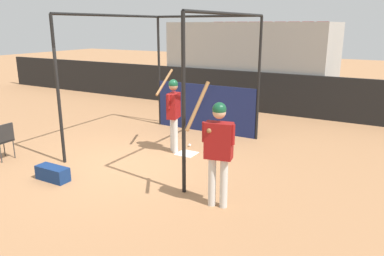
# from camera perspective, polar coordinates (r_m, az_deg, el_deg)

# --- Properties ---
(ground_plane) EXTENTS (60.00, 60.00, 0.00)m
(ground_plane) POSITION_cam_1_polar(r_m,az_deg,el_deg) (8.43, -10.61, -5.37)
(ground_plane) COLOR #A8754C
(outfield_wall) EXTENTS (24.00, 0.12, 1.40)m
(outfield_wall) POSITION_cam_1_polar(r_m,az_deg,el_deg) (13.52, 6.72, 5.75)
(outfield_wall) COLOR black
(outfield_wall) RESTS_ON ground
(bleacher_section) EXTENTS (5.95, 3.20, 3.08)m
(bleacher_section) POSITION_cam_1_polar(r_m,az_deg,el_deg) (14.94, 9.36, 9.81)
(bleacher_section) COLOR #9E9E99
(bleacher_section) RESTS_ON ground
(batting_cage) EXTENTS (3.17, 3.85, 3.21)m
(batting_cage) POSITION_cam_1_polar(r_m,az_deg,el_deg) (9.81, -0.07, 6.27)
(batting_cage) COLOR black
(batting_cage) RESTS_ON ground
(home_plate) EXTENTS (0.44, 0.44, 0.02)m
(home_plate) POSITION_cam_1_polar(r_m,az_deg,el_deg) (8.89, -0.82, -3.92)
(home_plate) COLOR white
(home_plate) RESTS_ON ground
(player_batter) EXTENTS (0.56, 0.81, 1.92)m
(player_batter) POSITION_cam_1_polar(r_m,az_deg,el_deg) (8.79, -2.86, 2.94)
(player_batter) COLOR silver
(player_batter) RESTS_ON ground
(player_waiting) EXTENTS (0.73, 0.55, 2.08)m
(player_waiting) POSITION_cam_1_polar(r_m,az_deg,el_deg) (6.07, 3.98, -2.57)
(player_waiting) COLOR silver
(player_waiting) RESTS_ON ground
(folding_chair) EXTENTS (0.42, 0.42, 0.84)m
(folding_chair) POSITION_cam_1_polar(r_m,az_deg,el_deg) (9.37, -26.83, -1.36)
(folding_chair) COLOR black
(folding_chair) RESTS_ON ground
(equipment_bag) EXTENTS (0.70, 0.28, 0.28)m
(equipment_bag) POSITION_cam_1_polar(r_m,az_deg,el_deg) (7.89, -20.46, -6.50)
(equipment_bag) COLOR navy
(equipment_bag) RESTS_ON ground
(baseball) EXTENTS (0.07, 0.07, 0.07)m
(baseball) POSITION_cam_1_polar(r_m,az_deg,el_deg) (9.41, -0.38, -2.63)
(baseball) COLOR white
(baseball) RESTS_ON ground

